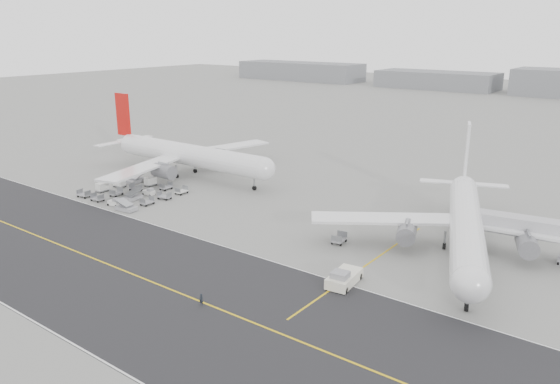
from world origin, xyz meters
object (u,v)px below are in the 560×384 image
Objects in this scene: pushback_tug at (344,278)px; ground_crew_a at (201,300)px; jet_bridge at (518,227)px; airliner_a at (186,154)px; airliner_b at (466,222)px.

pushback_tug is 19.86m from ground_crew_a.
jet_bridge reaches higher than pushback_tug.
ground_crew_a is (49.19, -44.53, -4.46)m from airliner_a.
airliner_b is 7.90m from jet_bridge.
pushback_tug reaches higher than ground_crew_a.
airliner_b is 29.20× the size of ground_crew_a.
jet_bridge is (6.96, 3.72, -0.42)m from airliner_b.
jet_bridge is at bearing 50.91° from pushback_tug.
ground_crew_a is at bearing -131.86° from pushback_tug.
airliner_a is 70.29m from airliner_b.
jet_bridge reaches higher than ground_crew_a.
airliner_b reaches higher than jet_bridge.
airliner_a reaches higher than jet_bridge.
airliner_a is 1.11× the size of airliner_b.
airliner_a is at bearing 169.30° from jet_bridge.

